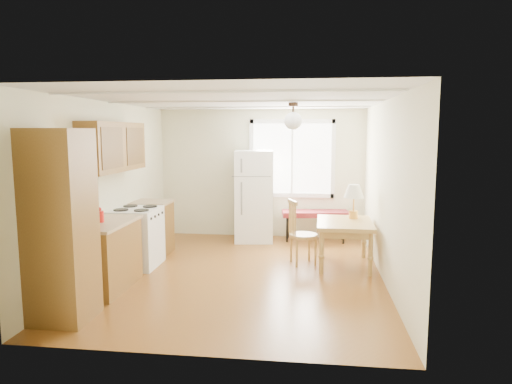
% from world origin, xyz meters
% --- Properties ---
extents(room_shell, '(4.60, 5.60, 2.62)m').
position_xyz_m(room_shell, '(0.00, 0.00, 1.25)').
color(room_shell, '#5D3413').
rests_on(room_shell, ground).
extents(kitchen_run, '(0.65, 3.40, 2.20)m').
position_xyz_m(kitchen_run, '(-1.72, -0.63, 0.84)').
color(kitchen_run, brown).
rests_on(kitchen_run, ground).
extents(window_unit, '(1.64, 0.05, 1.51)m').
position_xyz_m(window_unit, '(0.60, 2.47, 1.55)').
color(window_unit, white).
rests_on(window_unit, room_shell).
extents(pendant_light, '(0.26, 0.26, 0.40)m').
position_xyz_m(pendant_light, '(0.70, 0.40, 2.24)').
color(pendant_light, black).
rests_on(pendant_light, room_shell).
extents(refrigerator, '(0.79, 0.79, 1.72)m').
position_xyz_m(refrigerator, '(-0.10, 2.10, 0.86)').
color(refrigerator, white).
rests_on(refrigerator, ground).
extents(bench, '(1.29, 0.61, 0.58)m').
position_xyz_m(bench, '(1.06, 2.20, 0.51)').
color(bench, maroon).
rests_on(bench, ground).
extents(dining_table, '(0.86, 1.13, 0.70)m').
position_xyz_m(dining_table, '(1.50, 0.62, 0.59)').
color(dining_table, olive).
rests_on(dining_table, ground).
extents(chair, '(0.49, 0.48, 1.01)m').
position_xyz_m(chair, '(0.78, 0.60, 0.58)').
color(chair, olive).
rests_on(chair, ground).
extents(table_lamp, '(0.31, 0.31, 0.54)m').
position_xyz_m(table_lamp, '(1.65, 0.88, 1.09)').
color(table_lamp, gold).
rests_on(table_lamp, dining_table).
extents(coffee_maker, '(0.22, 0.25, 0.33)m').
position_xyz_m(coffee_maker, '(-1.72, -1.32, 1.02)').
color(coffee_maker, black).
rests_on(coffee_maker, kitchen_run).
extents(kettle, '(0.10, 0.10, 0.20)m').
position_xyz_m(kettle, '(-1.73, -0.87, 0.98)').
color(kettle, red).
rests_on(kettle, kitchen_run).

